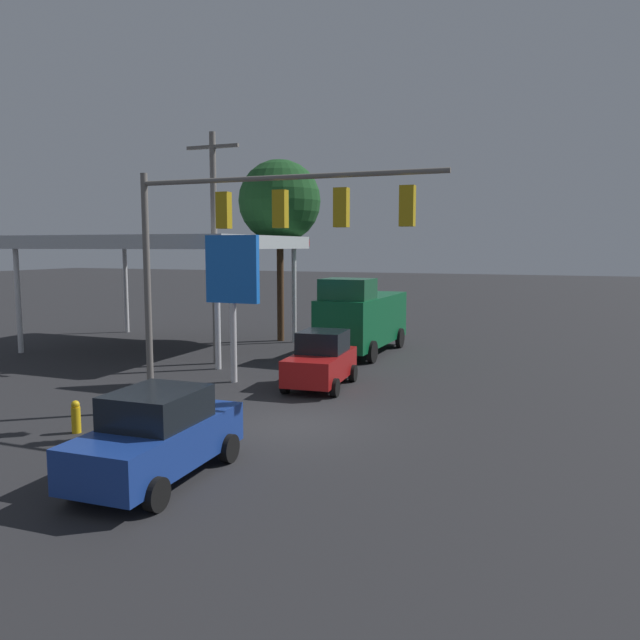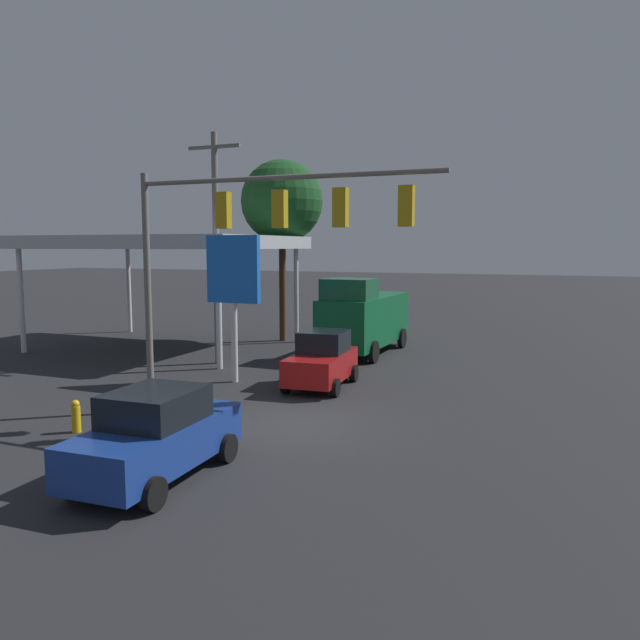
% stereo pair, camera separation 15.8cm
% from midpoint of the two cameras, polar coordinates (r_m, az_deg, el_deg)
% --- Properties ---
extents(ground_plane, '(200.00, 200.00, 0.00)m').
position_cam_midpoint_polar(ground_plane, '(17.69, -2.66, -9.51)').
color(ground_plane, '#262628').
extents(traffic_signal_assembly, '(8.93, 0.43, 7.06)m').
position_cam_midpoint_polar(traffic_signal_assembly, '(17.20, -6.21, 8.18)').
color(traffic_signal_assembly, slate).
rests_on(traffic_signal_assembly, ground).
extents(utility_pole, '(2.40, 0.26, 9.61)m').
position_cam_midpoint_polar(utility_pole, '(26.52, -9.81, 6.93)').
color(utility_pole, slate).
rests_on(utility_pole, ground).
extents(gas_station_canopy, '(11.82, 8.90, 5.44)m').
position_cam_midpoint_polar(gas_station_canopy, '(31.44, -14.39, 6.79)').
color(gas_station_canopy, '#B2B7BC').
rests_on(gas_station_canopy, ground).
extents(price_sign, '(2.07, 0.27, 5.36)m').
position_cam_midpoint_polar(price_sign, '(22.73, -8.21, 3.90)').
color(price_sign, silver).
rests_on(price_sign, ground).
extents(delivery_truck, '(2.68, 6.85, 3.58)m').
position_cam_midpoint_polar(delivery_truck, '(28.81, 3.69, 0.23)').
color(delivery_truck, '#0C592D').
rests_on(delivery_truck, ground).
extents(hatchback_crossing, '(2.19, 3.92, 1.97)m').
position_cam_midpoint_polar(hatchback_crossing, '(22.07, -0.10, -3.71)').
color(hatchback_crossing, maroon).
rests_on(hatchback_crossing, ground).
extents(sedan_waiting, '(2.16, 4.45, 1.93)m').
position_cam_midpoint_polar(sedan_waiting, '(13.93, -14.92, -10.17)').
color(sedan_waiting, navy).
rests_on(sedan_waiting, ground).
extents(street_tree, '(4.24, 4.24, 9.40)m').
position_cam_midpoint_polar(street_tree, '(32.79, -3.84, 10.71)').
color(street_tree, '#4C331E').
rests_on(street_tree, ground).
extents(fire_hydrant, '(0.24, 0.24, 0.88)m').
position_cam_midpoint_polar(fire_hydrant, '(18.05, -21.65, -8.22)').
color(fire_hydrant, gold).
rests_on(fire_hydrant, ground).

